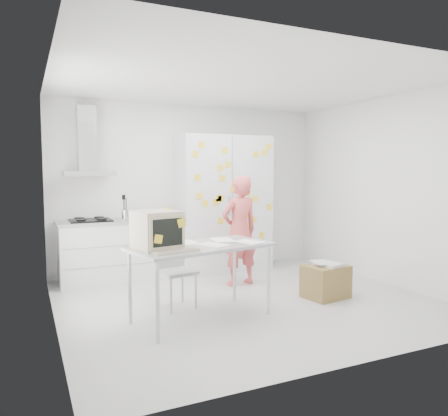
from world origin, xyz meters
name	(u,v)px	position (x,y,z in m)	size (l,w,h in m)	color
floor	(246,302)	(0.00, 0.00, -0.01)	(4.50, 4.00, 0.02)	silver
walls	(223,192)	(0.00, 0.72, 1.35)	(4.52, 4.01, 2.70)	white
ceiling	(247,83)	(0.00, 0.00, 2.70)	(4.50, 4.00, 0.02)	white
counter_run	(123,249)	(-1.20, 1.70, 0.47)	(1.84, 0.63, 1.28)	white
range_hood	(87,149)	(-1.65, 1.84, 1.96)	(0.70, 0.48, 1.01)	silver
tall_cabinet	(223,204)	(0.45, 1.67, 1.10)	(1.50, 0.68, 2.20)	silver
person	(240,231)	(0.28, 0.75, 0.79)	(0.57, 0.38, 1.57)	#DB5655
desk	(174,238)	(-1.07, -0.40, 0.93)	(1.67, 1.06, 1.23)	#A9AEB4
chair	(174,265)	(-0.89, 0.19, 0.51)	(0.47, 0.47, 0.90)	#AAABA8
cardboard_box	(326,281)	(1.01, -0.29, 0.22)	(0.58, 0.49, 0.46)	olive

